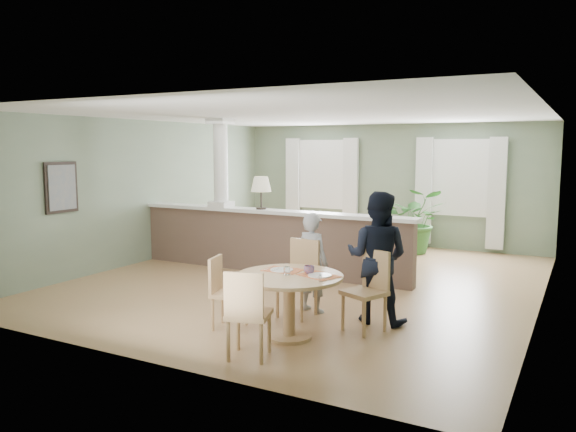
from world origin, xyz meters
The scene contains 12 objects.
ground centered at (0.00, 0.00, 0.00)m, with size 8.00×8.00×0.00m, color tan.
room_shell centered at (-0.03, 0.63, 1.81)m, with size 7.02×8.02×2.71m.
pony_wall centered at (-0.99, 0.20, 0.71)m, with size 5.32×0.38×2.70m.
sofa centered at (-0.42, 1.99, 0.40)m, with size 2.77×1.08×0.81m, color #997E53.
houseplant centered at (0.88, 3.20, 0.68)m, with size 1.22×1.06×1.36m, color #2F6428.
dining_table centered at (1.04, -2.67, 0.59)m, with size 1.23×1.23×0.84m.
chair_far_boy centered at (0.73, -1.80, 0.55)m, with size 0.48×0.48×0.99m.
chair_far_man centered at (1.74, -1.95, 0.53)m, with size 0.57×0.57×0.97m.
chair_near centered at (0.97, -3.46, 0.52)m, with size 0.53×0.53×0.95m.
chair_side centered at (0.15, -2.70, 0.48)m, with size 0.48×0.48×0.87m.
child_person centered at (0.81, -1.59, 0.67)m, with size 0.49×0.32×1.34m, color #99999E.
man_person centered at (1.72, -1.61, 0.83)m, with size 0.80×0.63×1.65m, color black.
Camera 1 is at (3.98, -8.20, 2.19)m, focal length 35.00 mm.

